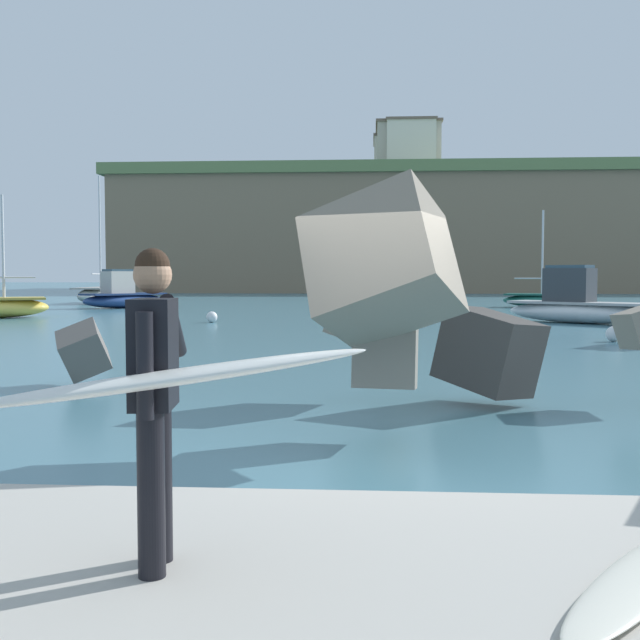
{
  "coord_description": "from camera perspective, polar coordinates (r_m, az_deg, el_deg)",
  "views": [
    {
      "loc": [
        -0.09,
        -7.63,
        1.87
      ],
      "look_at": [
        -0.64,
        0.5,
        1.4
      ],
      "focal_mm": 43.87,
      "sensor_mm": 36.0,
      "label": 1
    }
  ],
  "objects": [
    {
      "name": "ground_plane",
      "position": [
        7.86,
        4.52,
        -10.48
      ],
      "size": [
        400.0,
        400.0,
        0.0
      ],
      "primitive_type": "plane",
      "color": "#42707F"
    },
    {
      "name": "station_building_east",
      "position": [
        96.3,
        6.61,
        12.28
      ],
      "size": [
        5.98,
        6.08,
        6.61
      ],
      "color": "silver",
      "rests_on": "headland_bluff"
    },
    {
      "name": "breakwater_jetty",
      "position": [
        9.52,
        -9.22,
        -1.02
      ],
      "size": [
        32.38,
        7.9,
        2.94
      ],
      "color": "#3D3A38",
      "rests_on": "ground"
    },
    {
      "name": "surfer_with_board",
      "position": [
        4.28,
        -11.83,
        -4.7
      ],
      "size": [
        2.12,
        1.24,
        1.78
      ],
      "color": "black",
      "rests_on": "walkway_path"
    },
    {
      "name": "boat_mid_right",
      "position": [
        47.12,
        16.35,
        1.43
      ],
      "size": [
        5.58,
        3.6,
        5.63
      ],
      "color": "#1E6656",
      "rests_on": "ground"
    },
    {
      "name": "station_building_west",
      "position": [
        100.36,
        5.25,
        11.54
      ],
      "size": [
        4.59,
        8.27,
        5.32
      ],
      "color": "silver",
      "rests_on": "headland_bluff"
    },
    {
      "name": "boat_near_left",
      "position": [
        54.27,
        -15.84,
        1.81
      ],
      "size": [
        2.42,
        6.43,
        8.53
      ],
      "color": "beige",
      "rests_on": "ground"
    },
    {
      "name": "headland_bluff",
      "position": [
        101.22,
        9.08,
        6.05
      ],
      "size": [
        75.83,
        40.86,
        13.65
      ],
      "color": "#847056",
      "rests_on": "ground"
    },
    {
      "name": "boat_near_right",
      "position": [
        46.19,
        -14.2,
        1.7
      ],
      "size": [
        4.76,
        5.26,
        2.22
      ],
      "color": "navy",
      "rests_on": "ground"
    },
    {
      "name": "mooring_buoy_inner",
      "position": [
        31.21,
        -7.9,
        0.22
      ],
      "size": [
        0.44,
        0.44,
        0.44
      ],
      "color": "silver",
      "rests_on": "ground"
    },
    {
      "name": "mooring_buoy_outer",
      "position": [
        23.46,
        20.63,
        -0.96
      ],
      "size": [
        0.44,
        0.44,
        0.44
      ],
      "color": "silver",
      "rests_on": "ground"
    },
    {
      "name": "station_building_central",
      "position": [
        98.17,
        6.43,
        12.1
      ],
      "size": [
        7.86,
        7.94,
        6.61
      ],
      "color": "#B2ADA3",
      "rests_on": "headland_bluff"
    },
    {
      "name": "boat_near_centre",
      "position": [
        32.12,
        18.28,
        1.0
      ],
      "size": [
        5.67,
        5.22,
        2.27
      ],
      "color": "white",
      "rests_on": "ground"
    }
  ]
}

